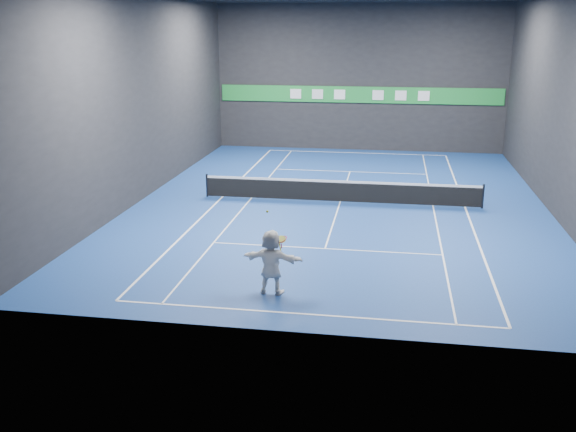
% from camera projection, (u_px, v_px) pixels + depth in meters
% --- Properties ---
extents(ground, '(26.00, 26.00, 0.00)m').
position_uv_depth(ground, '(340.00, 202.00, 28.95)').
color(ground, navy).
rests_on(ground, ground).
extents(wall_back, '(18.00, 0.10, 9.00)m').
position_uv_depth(wall_back, '(359.00, 78.00, 39.97)').
color(wall_back, black).
rests_on(wall_back, ground).
extents(wall_front, '(18.00, 0.10, 9.00)m').
position_uv_depth(wall_front, '(299.00, 162.00, 15.37)').
color(wall_front, black).
rests_on(wall_front, ground).
extents(wall_left, '(0.10, 26.00, 9.00)m').
position_uv_depth(wall_left, '(144.00, 98.00, 29.06)').
color(wall_left, black).
rests_on(wall_left, ground).
extents(wall_right, '(0.10, 26.00, 9.00)m').
position_uv_depth(wall_right, '(562.00, 106.00, 26.27)').
color(wall_right, black).
rests_on(wall_right, ground).
extents(baseline_near, '(10.98, 0.08, 0.01)m').
position_uv_depth(baseline_near, '(304.00, 314.00, 17.70)').
color(baseline_near, white).
rests_on(baseline_near, ground).
extents(baseline_far, '(10.98, 0.08, 0.01)m').
position_uv_depth(baseline_far, '(356.00, 153.00, 40.20)').
color(baseline_far, white).
rests_on(baseline_far, ground).
extents(sideline_doubles_left, '(0.08, 23.78, 0.01)m').
position_uv_depth(sideline_doubles_left, '(222.00, 197.00, 29.80)').
color(sideline_doubles_left, white).
rests_on(sideline_doubles_left, ground).
extents(sideline_doubles_right, '(0.08, 23.78, 0.01)m').
position_uv_depth(sideline_doubles_right, '(465.00, 207.00, 28.10)').
color(sideline_doubles_right, white).
rests_on(sideline_doubles_right, ground).
extents(sideline_singles_left, '(0.06, 23.78, 0.01)m').
position_uv_depth(sideline_singles_left, '(251.00, 198.00, 29.58)').
color(sideline_singles_left, white).
rests_on(sideline_singles_left, ground).
extents(sideline_singles_right, '(0.06, 23.78, 0.01)m').
position_uv_depth(sideline_singles_right, '(433.00, 206.00, 28.31)').
color(sideline_singles_right, white).
rests_on(sideline_singles_right, ground).
extents(service_line_near, '(8.23, 0.06, 0.01)m').
position_uv_depth(service_line_near, '(325.00, 249.00, 22.89)').
color(service_line_near, white).
rests_on(service_line_near, ground).
extents(service_line_far, '(8.23, 0.06, 0.01)m').
position_uv_depth(service_line_far, '(350.00, 172.00, 35.00)').
color(service_line_far, white).
rests_on(service_line_far, ground).
extents(center_service_line, '(0.06, 12.80, 0.01)m').
position_uv_depth(center_service_line, '(340.00, 202.00, 28.95)').
color(center_service_line, white).
rests_on(center_service_line, ground).
extents(player, '(1.87, 0.75, 1.96)m').
position_uv_depth(player, '(271.00, 262.00, 18.83)').
color(player, white).
rests_on(player, ground).
extents(tennis_ball, '(0.07, 0.07, 0.07)m').
position_uv_depth(tennis_ball, '(267.00, 211.00, 18.61)').
color(tennis_ball, yellow).
rests_on(tennis_ball, player).
extents(tennis_net, '(12.50, 0.10, 1.07)m').
position_uv_depth(tennis_net, '(340.00, 191.00, 28.79)').
color(tennis_net, black).
rests_on(tennis_net, ground).
extents(sponsor_banner, '(17.64, 0.11, 1.00)m').
position_uv_depth(sponsor_banner, '(359.00, 95.00, 40.19)').
color(sponsor_banner, '#1F8F37').
rests_on(sponsor_banner, wall_back).
extents(tennis_racket, '(0.40, 0.35, 0.48)m').
position_uv_depth(tennis_racket, '(282.00, 241.00, 18.64)').
color(tennis_racket, red).
rests_on(tennis_racket, player).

